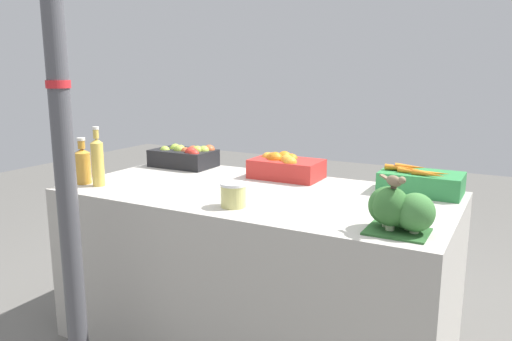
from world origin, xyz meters
The scene contains 11 objects.
ground_plane centered at (0.00, 0.00, 0.00)m, with size 10.00×10.00×0.00m, color #605E59.
market_table centered at (0.00, 0.00, 0.39)m, with size 1.86×0.93×0.79m, color #B7B2A8.
support_pole centered at (-0.45, -0.74, 1.20)m, with size 0.09×0.09×2.39m.
apple_crate centered at (-0.66, 0.33, 0.85)m, with size 0.37×0.23×0.13m.
orange_crate centered at (0.00, 0.33, 0.85)m, with size 0.37×0.23×0.14m.
carrot_crate centered at (0.71, 0.33, 0.84)m, with size 0.37×0.23×0.14m.
broccoli_pile centered at (0.76, -0.30, 0.87)m, with size 0.24×0.20×0.17m.
juice_bottle_amber centered at (-0.86, -0.29, 0.89)m, with size 0.08×0.08×0.24m.
juice_bottle_golden centered at (-0.75, -0.29, 0.92)m, with size 0.06×0.06×0.30m.
pickle_jar centered at (0.05, -0.30, 0.84)m, with size 0.11×0.11×0.11m.
sparrow_bird centered at (0.74, -0.33, 0.98)m, with size 0.11×0.09×0.05m.
Camera 1 is at (1.12, -2.07, 1.37)m, focal length 35.00 mm.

